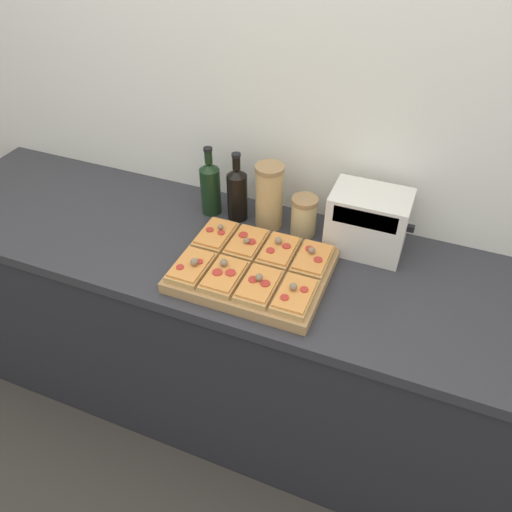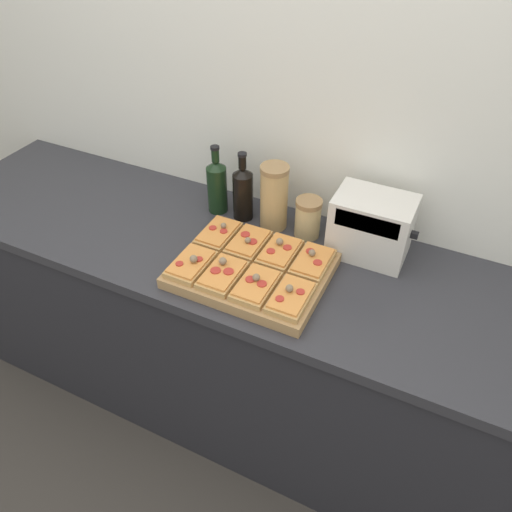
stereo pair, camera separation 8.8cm
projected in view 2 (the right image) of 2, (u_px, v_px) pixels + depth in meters
ground_plane at (219, 465)px, 2.11m from camera, size 12.00×12.00×0.00m
wall_back at (295, 126)px, 1.78m from camera, size 6.00×0.06×2.50m
kitchen_counter at (252, 340)px, 2.04m from camera, size 2.63×0.67×0.92m
cutting_board at (252, 270)px, 1.64m from camera, size 0.49×0.38×0.04m
pizza_slice_back_left at (218, 233)px, 1.75m from camera, size 0.11×0.17×0.05m
pizza_slice_back_midleft at (248, 242)px, 1.71m from camera, size 0.11×0.17×0.05m
pizza_slice_back_midright at (280, 252)px, 1.67m from camera, size 0.11×0.17×0.05m
pizza_slice_back_right at (313, 262)px, 1.63m from camera, size 0.11×0.17×0.05m
pizza_slice_front_left at (191, 264)px, 1.62m from camera, size 0.11×0.17×0.05m
pizza_slice_front_midleft at (223, 274)px, 1.58m from camera, size 0.11×0.17×0.05m
pizza_slice_front_midright at (256, 285)px, 1.54m from camera, size 0.11×0.17×0.05m
pizza_slice_front_right at (291, 297)px, 1.50m from camera, size 0.11×0.17×0.05m
olive_oil_bottle at (217, 185)px, 1.88m from camera, size 0.08×0.08×0.27m
wine_bottle at (243, 192)px, 1.84m from camera, size 0.08×0.08×0.27m
grain_jar_tall at (274, 197)px, 1.79m from camera, size 0.10×0.10×0.25m
grain_jar_short at (308, 218)px, 1.78m from camera, size 0.10×0.10×0.15m
toaster_oven at (371, 226)px, 1.68m from camera, size 0.28×0.18×0.22m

